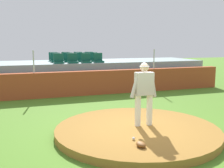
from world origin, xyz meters
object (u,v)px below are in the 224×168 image
Objects in this scene: stadium_chair_8 at (53,58)px; stadium_chair_9 at (66,58)px; stadium_chair_2 at (86,60)px; stadium_chair_0 at (59,60)px; pitcher at (144,89)px; stadium_chair_6 at (81,59)px; stadium_chair_1 at (73,60)px; stadium_chair_3 at (98,59)px; stadium_chair_10 at (78,58)px; stadium_chair_7 at (94,58)px; baseball at (134,138)px; fielding_glove at (141,144)px; stadium_chair_5 at (68,59)px; stadium_chair_11 at (89,58)px; stadium_chair_4 at (56,59)px.

stadium_chair_9 is (0.71, -0.03, 0.00)m from stadium_chair_8.
stadium_chair_2 is 1.00× the size of stadium_chair_9.
stadium_chair_2 is at bearing 178.83° from stadium_chair_0.
pitcher is 3.58× the size of stadium_chair_6.
stadium_chair_8 is (-0.02, 1.81, 0.00)m from stadium_chair_0.
stadium_chair_3 is (1.37, 0.05, 0.00)m from stadium_chair_1.
stadium_chair_1 is 1.97m from stadium_chair_10.
stadium_chair_7 is at bearing 156.26° from stadium_chair_8.
stadium_chair_0 is 1.00× the size of stadium_chair_8.
stadium_chair_2 is (0.86, 8.09, 1.37)m from baseball.
stadium_chair_6 is (1.35, 0.90, 0.00)m from stadium_chair_0.
stadium_chair_1 is at bearing 90.60° from stadium_chair_9.
stadium_chair_0 is (-0.53, 8.56, 1.35)m from fielding_glove.
stadium_chair_5 is at bearing 97.11° from pitcher.
baseball is at bearing 81.32° from stadium_chair_11.
stadium_chair_5 is (0.65, 0.90, 0.00)m from stadium_chair_0.
fielding_glove is at bearing 89.22° from stadium_chair_5.
stadium_chair_5 is 1.67m from stadium_chair_11.
stadium_chair_11 is at bearing -156.54° from stadium_chair_4.
stadium_chair_1 is 0.94m from stadium_chair_5.
baseball is 8.19m from stadium_chair_1.
stadium_chair_0 and stadium_chair_10 have the same top height.
stadium_chair_1 is (0.16, 8.08, 1.37)m from baseball.
pitcher reaches higher than stadium_chair_0.
stadium_chair_8 is (-1.38, 0.91, 0.00)m from stadium_chair_6.
stadium_chair_2 is at bearing -179.00° from stadium_chair_1.
stadium_chair_8 is 1.42m from stadium_chair_10.
stadium_chair_8 is at bearing 93.26° from baseball.
fielding_glove is at bearing 89.10° from stadium_chair_9.
stadium_chair_7 is at bearing 80.46° from baseball.
stadium_chair_5 is at bearing 89.30° from baseball.
stadium_chair_9 is (0.16, 10.34, 1.35)m from fielding_glove.
stadium_chair_7 is 1.00× the size of stadium_chair_8.
baseball is 0.15× the size of stadium_chair_4.
stadium_chair_11 reaches higher than fielding_glove.
stadium_chair_6 is at bearing -87.05° from stadium_chair_2.
pitcher reaches higher than stadium_chair_5.
stadium_chair_11 is (1.35, 1.85, 0.00)m from stadium_chair_1.
stadium_chair_1 is 1.19m from stadium_chair_4.
stadium_chair_5 is (-0.63, 8.02, 0.37)m from pitcher.
fielding_glove is at bearing 93.03° from stadium_chair_8.
stadium_chair_10 is 0.66m from stadium_chair_11.
stadium_chair_7 is (2.09, -0.01, 0.00)m from stadium_chair_4.
stadium_chair_11 is (0.66, 1.84, 0.00)m from stadium_chair_2.
stadium_chair_0 is 1.00× the size of stadium_chair_3.
stadium_chair_10 is at bearing -127.69° from stadium_chair_0.
stadium_chair_1 reaches higher than fielding_glove.
pitcher is at bearing 53.37° from baseball.
stadium_chair_3 and stadium_chair_5 have the same top height.
stadium_chair_7 is at bearing -156.53° from stadium_chair_0.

